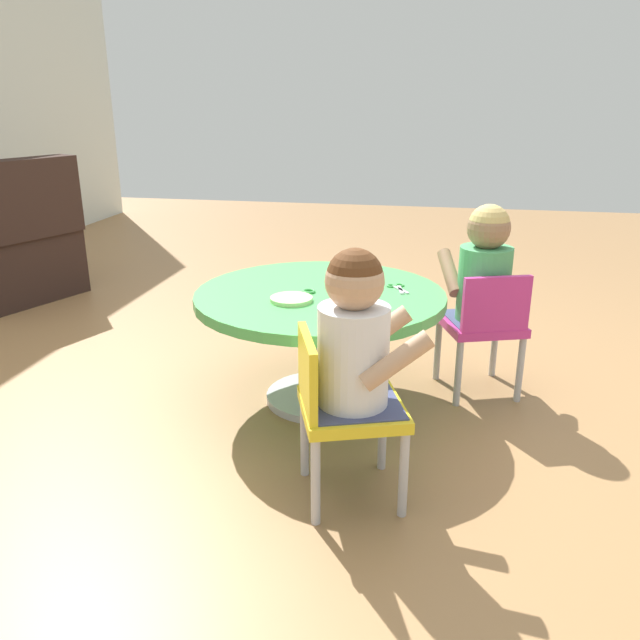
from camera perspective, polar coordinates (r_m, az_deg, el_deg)
ground_plane at (r=2.67m, az=-0.00°, el=-7.08°), size 10.00×10.00×0.00m
craft_table at (r=2.52m, az=-0.00°, el=0.39°), size 0.98×0.98×0.46m
child_chair_left at (r=1.93m, az=1.88°, el=-7.75°), size 0.38×0.38×0.54m
seated_child_left at (r=1.85m, az=3.17°, el=-1.40°), size 0.37×0.42×0.51m
child_chair_right at (r=2.69m, az=14.37°, el=-0.41°), size 0.38×0.38×0.54m
seated_child_right at (r=2.66m, az=14.45°, el=4.48°), size 0.42×0.37×0.51m
armchair_dark at (r=4.35m, az=-26.22°, el=5.73°), size 0.91×0.92×0.85m
rolling_pin at (r=2.57m, az=3.28°, el=3.59°), size 0.20×0.15×0.05m
craft_scissors at (r=2.56m, az=6.92°, el=2.90°), size 0.14×0.10×0.01m
playdough_blob_0 at (r=2.38m, az=-2.57°, el=1.87°), size 0.16×0.16×0.02m
cookie_cutter_0 at (r=2.49m, az=-1.02°, el=2.58°), size 0.05×0.05×0.01m
cookie_cutter_1 at (r=2.51m, az=3.69°, el=2.73°), size 0.06×0.06×0.01m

